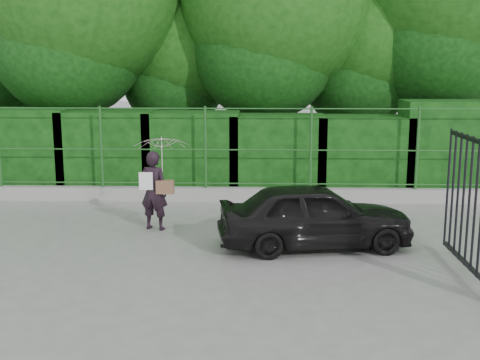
{
  "coord_description": "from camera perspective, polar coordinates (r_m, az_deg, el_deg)",
  "views": [
    {
      "loc": [
        1.59,
        -8.51,
        3.01
      ],
      "look_at": [
        1.26,
        1.3,
        1.1
      ],
      "focal_mm": 45.0,
      "sensor_mm": 36.0,
      "label": 1
    }
  ],
  "objects": [
    {
      "name": "ground",
      "position": [
        9.16,
        -8.29,
        -8.28
      ],
      "size": [
        80.0,
        80.0,
        0.0
      ],
      "primitive_type": "plane",
      "color": "gray"
    },
    {
      "name": "car",
      "position": [
        10.01,
        7.1,
        -3.34
      ],
      "size": [
        3.34,
        1.74,
        1.08
      ],
      "primitive_type": "imported",
      "rotation": [
        0.0,
        0.0,
        1.72
      ],
      "color": "black",
      "rests_on": "ground"
    },
    {
      "name": "kerb",
      "position": [
        13.41,
        -4.94,
        -1.34
      ],
      "size": [
        14.0,
        0.25,
        0.3
      ],
      "primitive_type": "cube",
      "color": "#9E9E99",
      "rests_on": "ground"
    },
    {
      "name": "hedge",
      "position": [
        14.25,
        -4.72,
        2.81
      ],
      "size": [
        14.2,
        1.2,
        2.17
      ],
      "color": "black",
      "rests_on": "ground"
    },
    {
      "name": "woman",
      "position": [
        11.01,
        -7.59,
        1.14
      ],
      "size": [
        0.98,
        1.0,
        1.72
      ],
      "color": "black",
      "rests_on": "ground"
    },
    {
      "name": "fence",
      "position": [
        13.2,
        -4.06,
        3.1
      ],
      "size": [
        14.13,
        0.06,
        1.8
      ],
      "color": "#215821",
      "rests_on": "kerb"
    },
    {
      "name": "trees",
      "position": [
        16.33,
        0.34,
        16.66
      ],
      "size": [
        17.1,
        6.15,
        8.08
      ],
      "color": "black",
      "rests_on": "ground"
    }
  ]
}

